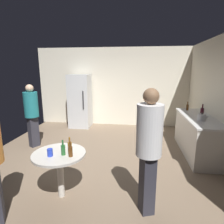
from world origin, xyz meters
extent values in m
cube|color=#7A6651|center=(0.00, 0.00, -0.05)|extent=(5.20, 5.20, 0.10)
cube|color=silver|center=(0.00, 2.63, 1.35)|extent=(5.32, 0.06, 2.70)
cube|color=silver|center=(-1.07, 2.20, 0.90)|extent=(0.70, 0.65, 1.80)
cube|color=#262628|center=(-0.86, 1.86, 0.99)|extent=(0.03, 0.03, 0.60)
cube|color=beige|center=(2.28, 0.44, 0.43)|extent=(0.60, 1.89, 0.86)
cube|color=silver|center=(2.28, 0.44, 0.88)|extent=(0.64, 1.93, 0.04)
cylinder|color=#B2B2B7|center=(2.23, 0.09, 0.97)|extent=(0.17, 0.17, 0.14)
sphere|color=black|center=(2.23, 0.09, 1.06)|extent=(0.04, 0.04, 0.04)
cone|color=#B2B2B7|center=(2.35, 0.09, 0.98)|extent=(0.09, 0.04, 0.06)
cylinder|color=#3F141E|center=(2.31, 0.34, 1.01)|extent=(0.08, 0.08, 0.22)
cylinder|color=#3F141E|center=(2.31, 0.34, 1.17)|extent=(0.03, 0.03, 0.09)
cylinder|color=#593314|center=(2.20, 1.14, 0.98)|extent=(0.06, 0.06, 0.15)
cylinder|color=#593314|center=(2.20, 1.14, 1.09)|extent=(0.02, 0.02, 0.08)
cylinder|color=beige|center=(-0.30, -1.49, 0.35)|extent=(0.10, 0.10, 0.70)
cylinder|color=beige|center=(-0.30, -1.49, 0.72)|extent=(0.80, 0.80, 0.03)
cylinder|color=#8C5919|center=(-0.15, -1.42, 0.81)|extent=(0.06, 0.06, 0.15)
cylinder|color=#8C5919|center=(-0.15, -1.42, 0.93)|extent=(0.02, 0.02, 0.08)
cylinder|color=#593314|center=(-0.08, -1.58, 0.81)|extent=(0.06, 0.06, 0.15)
cylinder|color=#593314|center=(-0.08, -1.58, 0.93)|extent=(0.02, 0.02, 0.08)
cylinder|color=#26662D|center=(-0.20, -1.54, 0.81)|extent=(0.06, 0.06, 0.15)
cylinder|color=#26662D|center=(-0.20, -1.54, 0.93)|extent=(0.02, 0.02, 0.08)
cylinder|color=blue|center=(-0.38, -1.60, 0.79)|extent=(0.08, 0.08, 0.11)
cube|color=#2D2D38|center=(-1.77, 0.34, 0.40)|extent=(0.26, 0.28, 0.79)
cylinder|color=#1E727A|center=(-1.77, 0.34, 1.11)|extent=(0.46, 0.46, 0.63)
sphere|color=#D8AD8C|center=(-1.77, 0.34, 1.51)|extent=(0.19, 0.19, 0.19)
cube|color=#2D2D38|center=(1.02, -1.64, 0.43)|extent=(0.23, 0.26, 0.86)
cylinder|color=white|center=(1.02, -1.64, 1.20)|extent=(0.43, 0.43, 0.68)
sphere|color=#8C6647|center=(1.02, -1.64, 1.64)|extent=(0.20, 0.20, 0.20)
camera|label=1|loc=(0.83, -3.99, 1.96)|focal=30.21mm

